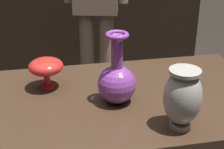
% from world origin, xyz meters
% --- Properties ---
extents(back_display_shelf, '(2.60, 0.40, 0.99)m').
position_xyz_m(back_display_shelf, '(0.00, 2.20, 0.49)').
color(back_display_shelf, black).
rests_on(back_display_shelf, ground_plane).
extents(vase_centerpiece, '(0.14, 0.14, 0.26)m').
position_xyz_m(vase_centerpiece, '(0.03, -0.03, 0.88)').
color(vase_centerpiece, '#7A388E').
rests_on(vase_centerpiece, display_plinth).
extents(vase_tall_behind, '(0.12, 0.12, 0.20)m').
position_xyz_m(vase_tall_behind, '(0.19, -0.23, 0.91)').
color(vase_tall_behind, gray).
rests_on(vase_tall_behind, display_plinth).
extents(vase_left_accent, '(0.13, 0.13, 0.12)m').
position_xyz_m(vase_left_accent, '(-0.21, 0.12, 0.89)').
color(vase_left_accent, red).
rests_on(vase_left_accent, display_plinth).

